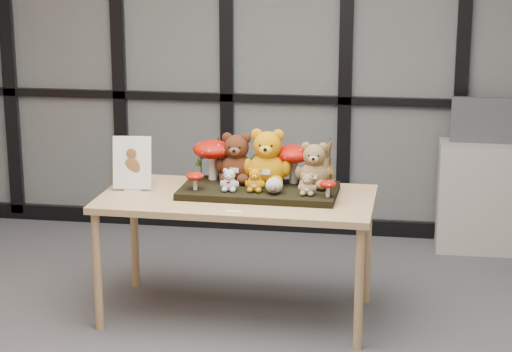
% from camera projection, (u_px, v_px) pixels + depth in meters
% --- Properties ---
extents(room_shell, '(5.00, 5.00, 5.00)m').
position_uv_depth(room_shell, '(223.00, 56.00, 4.50)').
color(room_shell, '#BAB8AF').
rests_on(room_shell, floor).
extents(glass_partition, '(4.90, 0.06, 2.78)m').
position_uv_depth(glass_partition, '(286.00, 50.00, 6.93)').
color(glass_partition, '#2D383F').
rests_on(glass_partition, floor).
extents(display_table, '(1.63, 0.85, 0.76)m').
position_uv_depth(display_table, '(237.00, 207.00, 5.49)').
color(display_table, tan).
rests_on(display_table, floor).
extents(diorama_tray, '(0.94, 0.49, 0.04)m').
position_uv_depth(diorama_tray, '(259.00, 191.00, 5.51)').
color(diorama_tray, black).
rests_on(diorama_tray, display_table).
extents(bear_pooh_yellow, '(0.29, 0.27, 0.37)m').
position_uv_depth(bear_pooh_yellow, '(268.00, 154.00, 5.52)').
color(bear_pooh_yellow, '#CC8106').
rests_on(bear_pooh_yellow, diorama_tray).
extents(bear_brown_medium, '(0.26, 0.24, 0.33)m').
position_uv_depth(bear_brown_medium, '(237.00, 155.00, 5.60)').
color(bear_brown_medium, '#441E0F').
rests_on(bear_brown_medium, diorama_tray).
extents(bear_tan_back, '(0.23, 0.21, 0.30)m').
position_uv_depth(bear_tan_back, '(314.00, 162.00, 5.48)').
color(bear_tan_back, olive).
rests_on(bear_tan_back, diorama_tray).
extents(bear_small_yellow, '(0.12, 0.11, 0.16)m').
position_uv_depth(bear_small_yellow, '(255.00, 178.00, 5.40)').
color(bear_small_yellow, '#C57D0A').
rests_on(bear_small_yellow, diorama_tray).
extents(bear_white_bow, '(0.12, 0.11, 0.15)m').
position_uv_depth(bear_white_bow, '(230.00, 179.00, 5.41)').
color(bear_white_bow, silver).
rests_on(bear_white_bow, diorama_tray).
extents(bear_beige_small, '(0.11, 0.10, 0.14)m').
position_uv_depth(bear_beige_small, '(307.00, 183.00, 5.33)').
color(bear_beige_small, '#A4805C').
rests_on(bear_beige_small, diorama_tray).
extents(plush_cream_hedgehog, '(0.08, 0.07, 0.10)m').
position_uv_depth(plush_cream_hedgehog, '(274.00, 185.00, 5.37)').
color(plush_cream_hedgehog, beige).
rests_on(plush_cream_hedgehog, diorama_tray).
extents(mushroom_back_left, '(0.24, 0.24, 0.27)m').
position_uv_depth(mushroom_back_left, '(213.00, 158.00, 5.66)').
color(mushroom_back_left, '#930D04').
rests_on(mushroom_back_left, diorama_tray).
extents(mushroom_back_right, '(0.23, 0.23, 0.26)m').
position_uv_depth(mushroom_back_right, '(294.00, 162.00, 5.58)').
color(mushroom_back_right, '#930D04').
rests_on(mushroom_back_right, diorama_tray).
extents(mushroom_front_left, '(0.11, 0.11, 0.12)m').
position_uv_depth(mushroom_front_left, '(195.00, 180.00, 5.44)').
color(mushroom_front_left, '#930D04').
rests_on(mushroom_front_left, diorama_tray).
extents(mushroom_front_right, '(0.10, 0.10, 0.11)m').
position_uv_depth(mushroom_front_right, '(328.00, 188.00, 5.29)').
color(mushroom_front_right, '#930D04').
rests_on(mushroom_front_right, diorama_tray).
extents(sprig_green_far_left, '(0.05, 0.05, 0.23)m').
position_uv_depth(sprig_green_far_left, '(201.00, 161.00, 5.65)').
color(sprig_green_far_left, '#193C0D').
rests_on(sprig_green_far_left, diorama_tray).
extents(sprig_green_mid_left, '(0.05, 0.05, 0.26)m').
position_uv_depth(sprig_green_mid_left, '(218.00, 158.00, 5.68)').
color(sprig_green_mid_left, '#193C0D').
rests_on(sprig_green_mid_left, diorama_tray).
extents(sprig_dry_far_right, '(0.05, 0.05, 0.30)m').
position_uv_depth(sprig_dry_far_right, '(330.00, 162.00, 5.49)').
color(sprig_dry_far_right, brown).
rests_on(sprig_dry_far_right, diorama_tray).
extents(sprig_dry_mid_right, '(0.05, 0.05, 0.21)m').
position_uv_depth(sprig_dry_mid_right, '(330.00, 175.00, 5.38)').
color(sprig_dry_mid_right, brown).
rests_on(sprig_dry_mid_right, diorama_tray).
extents(sprig_green_centre, '(0.05, 0.05, 0.20)m').
position_uv_depth(sprig_green_centre, '(257.00, 164.00, 5.66)').
color(sprig_green_centre, '#193C0D').
rests_on(sprig_green_centre, diorama_tray).
extents(sign_holder, '(0.24, 0.09, 0.33)m').
position_uv_depth(sign_holder, '(132.00, 165.00, 5.57)').
color(sign_holder, silver).
rests_on(sign_holder, display_table).
extents(label_card, '(0.09, 0.03, 0.00)m').
position_uv_depth(label_card, '(234.00, 212.00, 5.16)').
color(label_card, white).
rests_on(label_card, display_table).
extents(cabinet, '(0.60, 0.35, 0.80)m').
position_uv_depth(cabinet, '(479.00, 197.00, 6.76)').
color(cabinet, '#AEA69B').
rests_on(cabinet, floor).
extents(monitor, '(0.47, 0.05, 0.33)m').
position_uv_depth(monitor, '(484.00, 120.00, 6.64)').
color(monitor, '#4E5156').
rests_on(monitor, cabinet).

